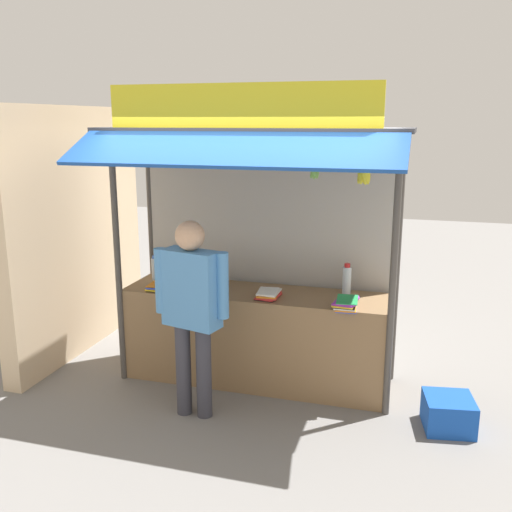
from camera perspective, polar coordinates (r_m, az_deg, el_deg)
The scene contains 16 objects.
ground_plane at distance 5.70m, azimuth 0.00°, elevation -12.26°, with size 20.00×20.00×0.00m, color slate.
stall_counter at distance 5.52m, azimuth 0.00°, elevation -8.07°, with size 2.52×0.64×0.89m, color olive.
stall_structure at distance 5.28m, azimuth 0.24°, elevation 4.55°, with size 2.72×1.45×2.76m.
water_bottle_right at distance 5.35m, azimuth 9.08°, elevation -2.35°, with size 0.08×0.08×0.29m.
water_bottle_front_right at distance 5.84m, azimuth -10.07°, elevation -1.23°, with size 0.07×0.07×0.25m.
water_bottle_center at distance 5.48m, azimuth -4.63°, elevation -2.02°, with size 0.07×0.07×0.26m.
water_bottle_back_right at distance 5.79m, azimuth -8.22°, elevation -1.18°, with size 0.08×0.08×0.28m.
water_bottle_mid_right at distance 5.57m, azimuth -4.03°, elevation -1.76°, with size 0.07×0.07×0.26m.
magazine_stack_left at distance 5.53m, azimuth -9.31°, elevation -3.01°, with size 0.27×0.30×0.06m.
magazine_stack_mid_left at distance 5.20m, azimuth 1.27°, elevation -3.86°, with size 0.21×0.29×0.07m.
magazine_stack_front_left at distance 4.98m, azimuth 9.01°, elevation -4.72°, with size 0.22×0.31×0.08m.
banana_bunch_rightmost at distance 4.55m, azimuth 10.76°, elevation 8.10°, with size 0.12×0.12×0.30m.
banana_bunch_inner_right at distance 4.60m, azimuth 5.90°, elevation 8.48°, with size 0.09×0.09×0.27m.
vendor_person at distance 4.72m, azimuth -6.46°, elevation -4.55°, with size 0.64×0.31×1.69m.
plastic_crate at distance 5.09m, azimuth 18.71°, elevation -14.68°, with size 0.39×0.39×0.27m, color #194CB2.
neighbour_wall at distance 6.42m, azimuth -17.56°, elevation 2.38°, with size 0.20×2.40×2.62m, color beige.
Camera 1 is at (1.44, -4.93, 2.47)m, focal length 39.94 mm.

